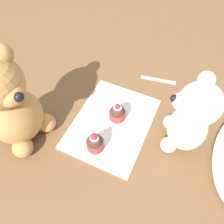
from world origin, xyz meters
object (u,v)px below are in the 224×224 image
(cupcake_near_tan_bear, at_px, (95,143))
(teddy_bear_cream, at_px, (191,118))
(teaspoon, at_px, (158,80))
(teddy_bear_tan, at_px, (10,106))
(cupcake_near_cream_bear, at_px, (117,113))

(cupcake_near_tan_bear, bearing_deg, teddy_bear_cream, 121.14)
(teaspoon, bearing_deg, teddy_bear_tan, -138.05)
(teddy_bear_tan, xyz_separation_m, cupcake_near_tan_bear, (-0.04, 0.19, -0.10))
(teddy_bear_tan, height_order, cupcake_near_tan_bear, teddy_bear_tan)
(cupcake_near_cream_bear, xyz_separation_m, cupcake_near_tan_bear, (0.11, -0.01, 0.00))
(teddy_bear_tan, bearing_deg, cupcake_near_tan_bear, -71.08)
(teddy_bear_tan, xyz_separation_m, teaspoon, (-0.35, 0.27, -0.13))
(cupcake_near_tan_bear, bearing_deg, teaspoon, 166.01)
(cupcake_near_cream_bear, height_order, teaspoon, cupcake_near_cream_bear)
(teddy_bear_cream, distance_m, teddy_bear_tan, 0.42)
(cupcake_near_tan_bear, xyz_separation_m, teaspoon, (-0.31, 0.08, -0.03))
(cupcake_near_tan_bear, height_order, teaspoon, cupcake_near_tan_bear)
(teddy_bear_tan, bearing_deg, teddy_bear_cream, -60.40)
(teddy_bear_tan, relative_size, cupcake_near_tan_bear, 4.10)
(cupcake_near_tan_bear, bearing_deg, cupcake_near_cream_bear, 172.94)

